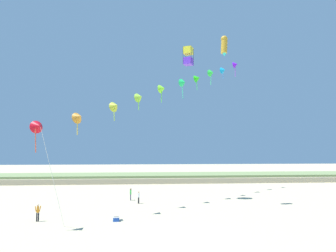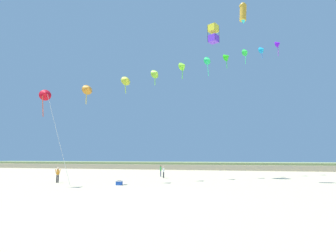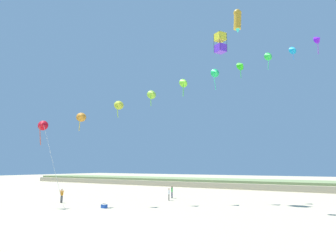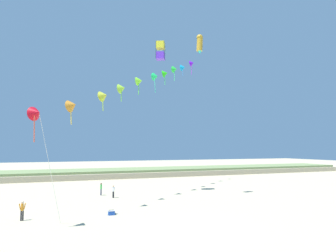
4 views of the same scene
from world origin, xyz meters
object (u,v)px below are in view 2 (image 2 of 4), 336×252
(person_mid_center, at_px, (161,170))
(person_near_right, at_px, (164,171))
(beach_cooler, at_px, (119,183))
(large_kite_mid_trail, at_px, (213,34))
(person_near_left, at_px, (58,174))
(large_kite_low_lead, at_px, (243,12))

(person_mid_center, bearing_deg, person_near_right, -66.47)
(person_mid_center, relative_size, beach_cooler, 2.74)
(large_kite_mid_trail, bearing_deg, person_near_left, -147.15)
(person_near_right, relative_size, large_kite_mid_trail, 0.61)
(person_near_right, bearing_deg, large_kite_mid_trail, 13.51)
(person_near_left, relative_size, beach_cooler, 2.83)
(person_mid_center, distance_m, large_kite_low_lead, 22.75)
(person_mid_center, relative_size, large_kite_low_lead, 0.60)
(person_near_left, relative_size, large_kite_mid_trail, 0.65)
(person_mid_center, bearing_deg, beach_cooler, -94.16)
(person_near_right, height_order, large_kite_mid_trail, large_kite_mid_trail)
(large_kite_low_lead, relative_size, beach_cooler, 4.54)
(person_near_right, xyz_separation_m, large_kite_mid_trail, (6.67, 1.60, 18.80))
(person_near_right, height_order, large_kite_low_lead, large_kite_low_lead)
(person_mid_center, height_order, beach_cooler, person_mid_center)
(person_near_left, xyz_separation_m, person_near_right, (9.35, 8.74, -0.07))
(person_near_right, relative_size, large_kite_low_lead, 0.58)
(person_near_left, distance_m, person_mid_center, 13.97)
(large_kite_low_lead, bearing_deg, beach_cooler, -152.83)
(person_mid_center, bearing_deg, large_kite_low_lead, -25.28)
(person_near_left, distance_m, beach_cooler, 7.45)
(person_near_right, xyz_separation_m, beach_cooler, (-1.96, -9.33, -0.67))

